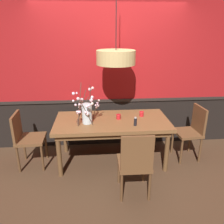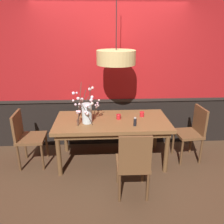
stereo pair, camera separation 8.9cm
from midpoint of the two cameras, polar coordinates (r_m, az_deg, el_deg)
ground_plane at (r=3.91m, az=-0.67°, el=-12.09°), size 24.00×24.00×0.00m
back_wall at (r=4.01m, az=-1.41°, el=10.16°), size 4.93×0.14×2.79m
dining_table at (r=3.60m, az=-0.71°, el=-3.28°), size 1.80×0.90×0.74m
chair_far_side_left at (r=4.44m, az=-5.07°, el=-0.22°), size 0.43×0.41×0.98m
chair_near_side_right at (r=2.93m, az=4.99°, el=-12.45°), size 0.43×0.44×0.94m
chair_far_side_right at (r=4.47m, az=1.58°, el=-0.30°), size 0.45×0.46×0.91m
chair_head_east_end at (r=3.96m, az=18.95°, el=-4.23°), size 0.42×0.44×0.92m
chair_head_west_end at (r=3.80m, az=-21.60°, el=-5.79°), size 0.43×0.45×0.90m
vase_with_blossoms at (r=3.42m, az=-7.21°, el=0.00°), size 0.42×0.38×0.60m
candle_holder_nearer_center at (r=3.59m, az=0.95°, el=-1.18°), size 0.07×0.07×0.08m
candle_holder_nearer_edge at (r=3.73m, az=6.83°, el=-0.47°), size 0.08×0.08×0.08m
condiment_bottle at (r=3.35m, az=5.18°, el=-2.44°), size 0.05×0.05×0.13m
pendant_lamp at (r=3.42m, az=0.23°, el=13.67°), size 0.58×0.58×1.20m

